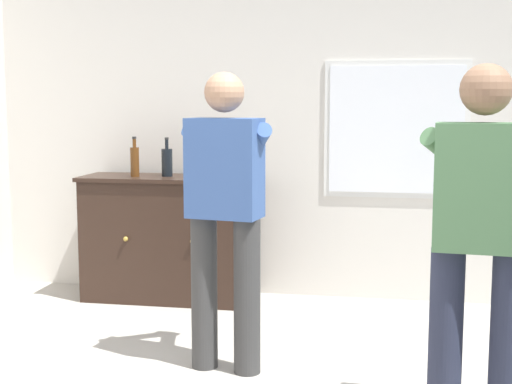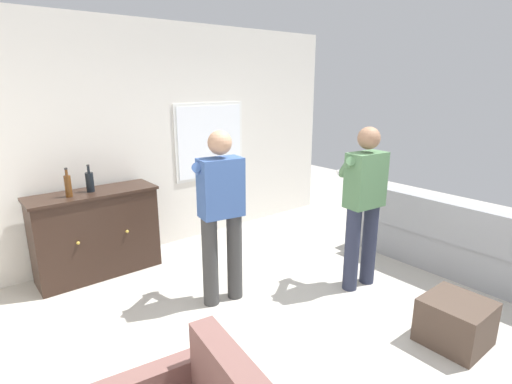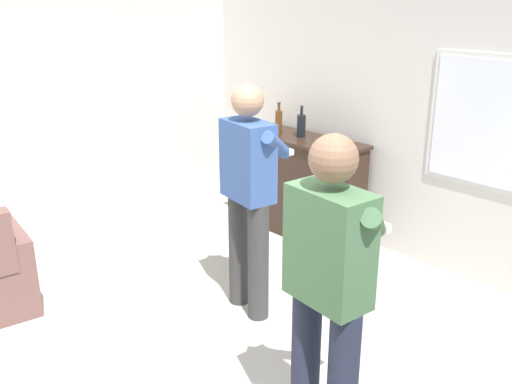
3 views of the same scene
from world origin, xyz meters
name	(u,v)px [view 1 (image 1 of 3)]	position (x,y,z in m)	size (l,w,h in m)	color
wall_back_with_window	(323,118)	(0.02, 2.66, 1.40)	(5.20, 0.15, 2.80)	silver
sideboard_cabinet	(168,238)	(-1.13, 2.30, 0.48)	(1.32, 0.49, 0.96)	black
bottle_wine_green	(167,162)	(-1.13, 2.31, 1.07)	(0.08, 0.08, 0.30)	black
bottle_liquor_amber	(135,161)	(-1.37, 2.25, 1.08)	(0.07, 0.07, 0.30)	#593314
person_standing_left	(226,207)	(-0.37, 0.96, 0.94)	(0.55, 0.50, 1.68)	#383838
person_standing_right	(480,236)	(0.91, 0.30, 0.94)	(0.56, 0.49, 1.68)	#282D42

